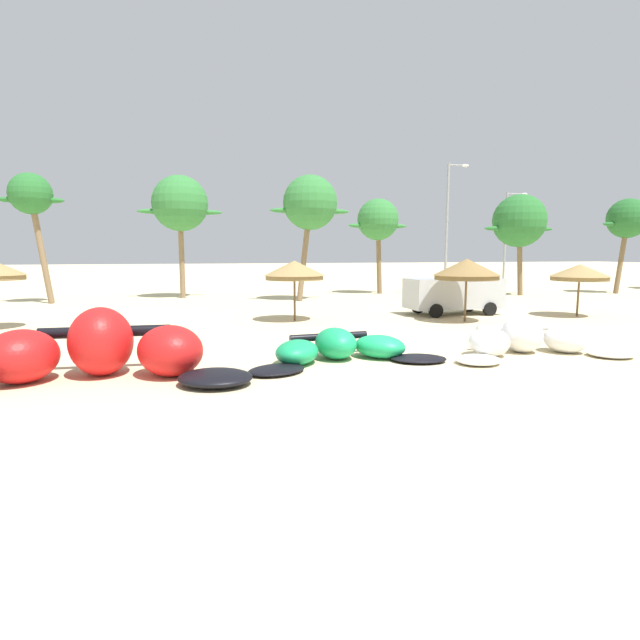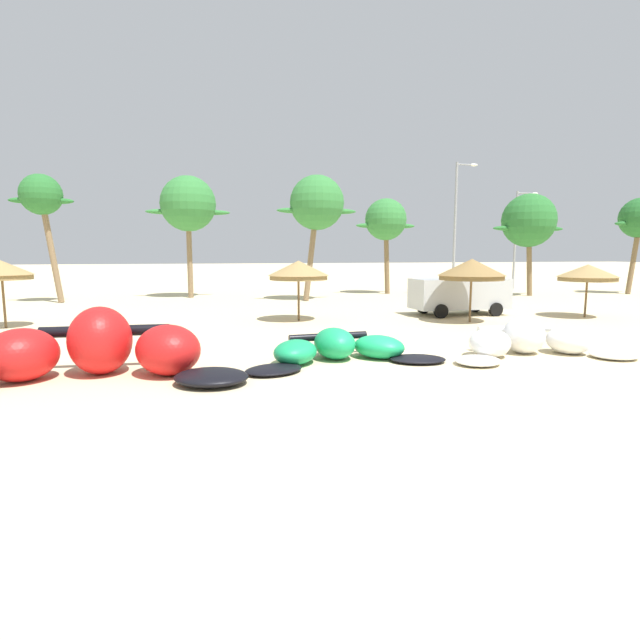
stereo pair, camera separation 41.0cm
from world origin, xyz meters
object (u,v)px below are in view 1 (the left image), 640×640
kite_left (339,349)px  beach_umbrella_middle (294,270)px  kite_left_of_center (528,340)px  palm_center_left (310,204)px  palm_left (31,197)px  kite_far_left (98,352)px  palm_right_of_gap (519,221)px  palm_right (628,219)px  palm_center_right (378,221)px  lamppost_west_center (448,223)px  beach_umbrella_outermost (580,272)px  beach_umbrella_near_palms (467,269)px  palm_left_of_gap (180,204)px  lamppost_east_center (507,234)px  parked_van (452,293)px

kite_left → beach_umbrella_middle: bearing=86.7°
kite_left_of_center → palm_center_left: size_ratio=0.76×
palm_left → kite_left_of_center: bearing=-47.7°
kite_far_left → palm_left: bearing=107.8°
palm_right_of_gap → palm_right: size_ratio=1.01×
palm_center_right → lamppost_west_center: size_ratio=0.76×
kite_left → beach_umbrella_outermost: beach_umbrella_outermost is taller
palm_right_of_gap → palm_center_right: bearing=156.5°
kite_left → lamppost_west_center: lamppost_west_center is taller
kite_left_of_center → beach_umbrella_near_palms: bearing=74.1°
beach_umbrella_near_palms → palm_left: (-21.26, 13.92, 4.07)m
kite_far_left → palm_center_right: (16.25, 22.95, 4.85)m
palm_left_of_gap → palm_center_right: bearing=0.2°
palm_center_right → lamppost_west_center: 5.24m
kite_left → beach_umbrella_near_palms: size_ratio=2.05×
beach_umbrella_middle → palm_center_left: bearing=72.3°
lamppost_east_center → beach_umbrella_middle: bearing=-145.0°
parked_van → lamppost_east_center: (13.40, 14.86, 3.56)m
palm_center_left → palm_right_of_gap: size_ratio=1.10×
palm_left → lamppost_east_center: lamppost_east_center is taller
kite_left → palm_center_left: size_ratio=0.76×
palm_center_left → palm_right: 24.81m
kite_left → lamppost_east_center: lamppost_east_center is taller
palm_center_right → parked_van: bearing=-94.5°
kite_left_of_center → parked_van: bearing=74.1°
palm_left_of_gap → palm_center_right: size_ratio=1.16×
beach_umbrella_outermost → palm_right_of_gap: (4.74, 11.46, 3.19)m
kite_far_left → palm_center_right: 28.53m
parked_van → palm_left: palm_left is taller
palm_center_left → kite_left_of_center: bearing=-82.5°
palm_left → palm_left_of_gap: palm_left_of_gap is taller
palm_right_of_gap → lamppost_west_center: (-5.18, 0.91, -0.13)m
beach_umbrella_near_palms → beach_umbrella_outermost: 6.38m
kite_left → lamppost_east_center: size_ratio=0.75×
palm_right → kite_far_left: bearing=-152.0°
beach_umbrella_middle → parked_van: 8.32m
kite_far_left → kite_left_of_center: (12.44, -0.03, -0.23)m
kite_far_left → palm_center_right: size_ratio=1.11×
beach_umbrella_outermost → palm_left: bearing=153.7°
kite_left → lamppost_west_center: bearing=54.1°
kite_left → palm_right: 33.91m
palm_center_left → palm_center_right: palm_center_left is taller
beach_umbrella_near_palms → lamppost_west_center: lamppost_west_center is taller
lamppost_west_center → lamppost_east_center: bearing=30.2°
palm_center_left → palm_right_of_gap: palm_center_left is taller
kite_far_left → palm_center_left: size_ratio=0.98×
kite_left_of_center → palm_center_right: (3.81, 22.98, 5.08)m
palm_right_of_gap → palm_left_of_gap: bearing=170.4°
kite_far_left → lamppost_west_center: lamppost_west_center is taller
beach_umbrella_middle → beach_umbrella_near_palms: beach_umbrella_near_palms is taller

